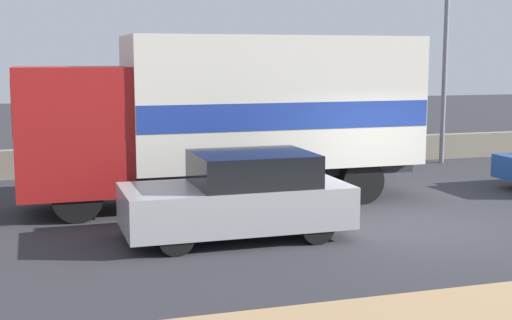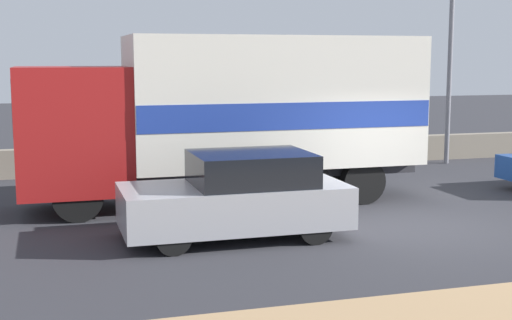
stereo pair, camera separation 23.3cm
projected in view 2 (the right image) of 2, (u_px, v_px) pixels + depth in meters
ground_plane at (424, 226)px, 13.33m from camera, size 80.00×80.00×0.00m
stone_wall_backdrop at (289, 153)px, 20.66m from camera, size 60.00×0.35×0.75m
street_lamp at (451, 27)px, 20.67m from camera, size 0.56×0.28×6.92m
box_truck at (237, 111)px, 15.24m from camera, size 8.49×2.33×3.58m
car_hatchback at (238, 196)px, 12.38m from camera, size 3.89×1.80×1.50m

